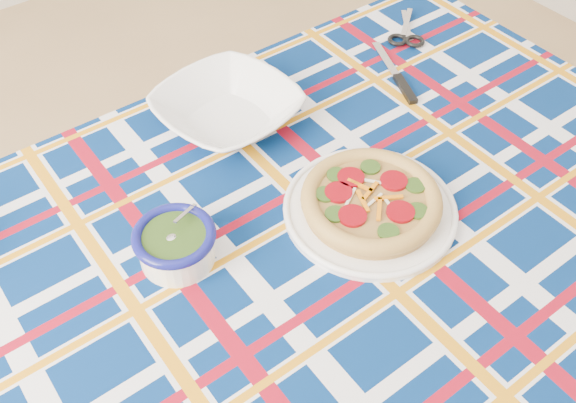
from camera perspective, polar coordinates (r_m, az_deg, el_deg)
floor at (r=1.79m, az=-3.54°, el=-10.91°), size 4.00×4.00×0.00m
dining_table at (r=1.07m, az=0.33°, el=-7.07°), size 1.54×0.97×0.72m
tablecloth at (r=1.05m, az=0.34°, el=-6.32°), size 1.57×1.00×0.10m
main_focaccia_plate at (r=1.05m, az=7.40°, el=0.08°), size 0.30×0.30×0.06m
pesto_bowl at (r=0.99m, az=-9.99°, el=-3.61°), size 0.14×0.14×0.08m
serving_bowl at (r=1.22m, az=-5.41°, el=8.14°), size 0.29×0.29×0.06m
table_knife at (r=1.40m, az=8.80°, el=12.29°), size 0.11×0.22×0.01m
kitchen_scissors at (r=1.52m, az=10.49°, el=15.34°), size 0.19×0.19×0.02m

